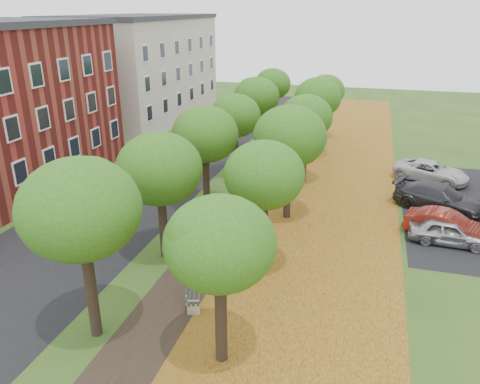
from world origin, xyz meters
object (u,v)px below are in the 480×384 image
Objects in this scene: car_red at (447,225)px; car_grey at (440,198)px; bench at (193,293)px; car_silver at (449,231)px; car_white at (431,172)px.

car_red is 3.63m from car_grey.
car_red reaches higher than bench.
car_white reaches higher than car_silver.
car_grey reaches higher than car_white.
bench is 0.38× the size of car_white.
car_red is at bearing 3.73° from car_silver.
car_red is 8.81m from car_white.
car_grey reaches higher than car_silver.
bench is at bearing 163.99° from car_grey.
bench is 13.37m from car_silver.
car_silver is at bearing -69.60° from bench.
car_grey is (0.00, 3.63, 0.07)m from car_red.
car_silver is at bearing -158.33° from car_white.
car_silver is (10.50, 8.27, 0.21)m from bench.
bench is 0.49× the size of car_silver.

